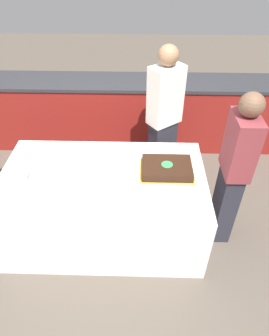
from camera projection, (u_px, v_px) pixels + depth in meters
ground_plane at (107, 228)px, 3.11m from camera, size 14.00×14.00×0.00m
back_counter at (117, 113)px, 4.06m from camera, size 4.40×0.58×0.92m
dining_table at (105, 204)px, 2.88m from camera, size 1.84×1.08×0.72m
cake at (167, 168)px, 2.68m from camera, size 0.48×0.36×0.08m
plate_stack at (22, 165)px, 2.74m from camera, size 0.23×0.23×0.04m
wine_glass at (24, 170)px, 2.52m from camera, size 0.07×0.07×0.18m
side_plate_near_cake at (156, 151)px, 2.94m from camera, size 0.18×0.18×0.00m
person_cutting_cake at (164, 120)px, 3.14m from camera, size 0.38×0.36×1.63m
person_seated_right at (233, 172)px, 2.58m from camera, size 0.20×0.33×1.53m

